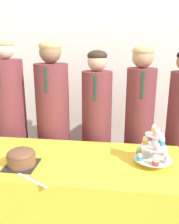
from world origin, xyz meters
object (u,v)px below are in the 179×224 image
at_px(cake_knife, 27,178).
at_px(cupcake_stand, 154,149).
at_px(student_4, 179,137).
at_px(round_cake, 21,157).
at_px(student_0, 12,127).
at_px(student_1, 54,129).
at_px(student_2, 97,134).
at_px(student_3, 138,133).

bearing_deg(cake_knife, cupcake_stand, 48.84).
height_order(cake_knife, student_4, student_4).
xyz_separation_m(cake_knife, cupcake_stand, (0.80, 0.29, 0.11)).
relative_size(round_cake, student_0, 0.13).
bearing_deg(cupcake_stand, student_0, 156.01).
xyz_separation_m(student_1, student_4, (1.19, -0.00, -0.02)).
bearing_deg(cake_knife, student_0, 149.21).
xyz_separation_m(round_cake, student_4, (1.21, 0.73, -0.07)).
distance_m(cupcake_stand, student_1, 1.07).
bearing_deg(student_2, student_0, 180.00).
xyz_separation_m(student_2, student_3, (0.40, -0.00, 0.04)).
relative_size(student_0, student_4, 1.06).
xyz_separation_m(round_cake, cake_knife, (0.10, -0.15, -0.06)).
relative_size(cupcake_stand, student_2, 0.19).
xyz_separation_m(student_3, student_4, (0.37, -0.00, -0.02)).
bearing_deg(round_cake, student_1, 88.64).
height_order(student_0, student_3, student_0).
distance_m(round_cake, student_0, 0.84).
relative_size(student_1, student_4, 1.05).
relative_size(round_cake, cupcake_stand, 0.75).
bearing_deg(student_2, cake_knife, -111.49).
xyz_separation_m(round_cake, student_2, (0.45, 0.73, -0.09)).
xyz_separation_m(cupcake_stand, student_1, (-0.89, 0.59, -0.11)).
bearing_deg(student_2, cupcake_stand, -52.10).
distance_m(student_0, student_3, 1.26).
distance_m(student_2, student_3, 0.40).
bearing_deg(student_1, student_4, -0.00).
bearing_deg(cake_knife, student_2, 97.34).
relative_size(student_2, student_3, 0.97).
distance_m(round_cake, student_1, 0.73).
distance_m(round_cake, student_2, 0.86).
xyz_separation_m(student_0, student_3, (1.26, -0.00, -0.01)).
bearing_deg(student_1, student_3, -0.00).
distance_m(cupcake_stand, student_3, 0.60).
xyz_separation_m(student_2, student_4, (0.77, -0.00, 0.02)).
distance_m(student_1, student_3, 0.82).
bearing_deg(student_4, cupcake_stand, -117.73).
distance_m(cake_knife, student_4, 1.42).
bearing_deg(student_1, student_2, -0.00).
relative_size(cupcake_stand, student_4, 0.18).
bearing_deg(cake_knife, student_4, 67.18).
height_order(round_cake, cake_knife, round_cake).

